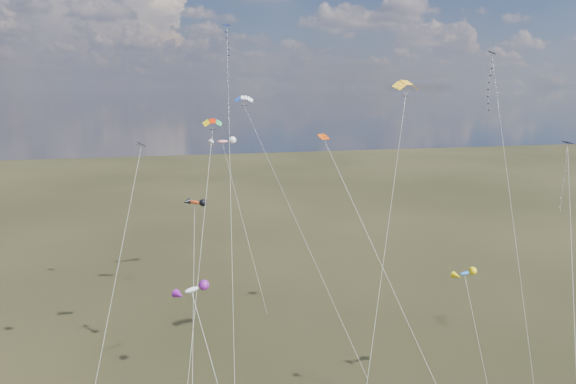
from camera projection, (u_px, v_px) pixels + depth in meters
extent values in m
cube|color=black|center=(492.00, 53.00, 58.14)|extent=(1.19, 1.22, 0.41)
cylinder|color=silver|center=(513.00, 216.00, 52.51)|extent=(4.44, 17.84, 33.64)
cube|color=#0A154B|center=(227.00, 25.00, 65.94)|extent=(1.04, 1.02, 0.25)
cylinder|color=silver|center=(231.00, 191.00, 55.37)|extent=(3.46, 29.24, 37.63)
cube|color=black|center=(141.00, 144.00, 51.98)|extent=(0.85, 0.92, 0.40)
cylinder|color=silver|center=(112.00, 295.00, 44.62)|extent=(5.38, 19.25, 24.10)
cube|color=#0A0A4E|center=(568.00, 143.00, 40.88)|extent=(0.71, 0.73, 0.20)
cylinder|color=silver|center=(575.00, 333.00, 36.20)|extent=(7.36, 13.45, 25.43)
cube|color=#C03D07|center=(323.00, 137.00, 44.30)|extent=(1.06, 1.00, 0.42)
cylinder|color=silver|center=(404.00, 314.00, 39.07)|extent=(7.75, 18.14, 25.57)
cylinder|color=silver|center=(384.00, 254.00, 45.91)|extent=(9.67, 13.98, 30.23)
cylinder|color=silver|center=(298.00, 221.00, 60.63)|extent=(9.05, 23.76, 28.46)
cube|color=#332316|center=(368.00, 379.00, 53.13)|extent=(0.10, 0.10, 0.12)
cylinder|color=silver|center=(199.00, 267.00, 48.55)|extent=(4.98, 18.36, 26.20)
ellipsoid|color=#F14518|center=(195.00, 202.00, 55.17)|extent=(2.51, 2.56, 0.91)
cylinder|color=silver|center=(193.00, 310.00, 49.24)|extent=(1.73, 15.74, 17.63)
ellipsoid|color=silver|center=(192.00, 290.00, 35.75)|extent=(2.37, 1.86, 0.83)
ellipsoid|color=#BF0906|center=(222.00, 142.00, 78.44)|extent=(3.81, 2.08, 1.31)
cylinder|color=silver|center=(243.00, 222.00, 73.26)|extent=(3.78, 16.27, 21.64)
cube|color=#332316|center=(268.00, 315.00, 68.08)|extent=(0.10, 0.10, 0.12)
ellipsoid|color=blue|center=(465.00, 273.00, 50.86)|extent=(2.55, 1.50, 0.91)
cylinder|color=silver|center=(480.00, 348.00, 47.88)|extent=(1.16, 8.44, 11.66)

